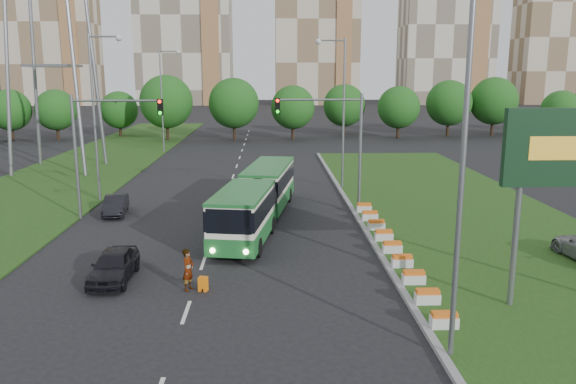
{
  "coord_description": "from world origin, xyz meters",
  "views": [
    {
      "loc": [
        0.34,
        -26.89,
        9.25
      ],
      "look_at": [
        1.41,
        4.62,
        2.6
      ],
      "focal_mm": 35.0,
      "sensor_mm": 36.0,
      "label": 1
    }
  ],
  "objects_px": {
    "articulated_bus": "(257,198)",
    "shopping_trolley": "(203,284)",
    "car_left_far": "(116,205)",
    "pedestrian": "(188,270)",
    "car_left_near": "(114,265)",
    "traffic_mast_median": "(336,134)",
    "traffic_mast_left": "(100,137)"
  },
  "relations": [
    {
      "from": "traffic_mast_median",
      "to": "articulated_bus",
      "type": "distance_m",
      "value": 6.89
    },
    {
      "from": "shopping_trolley",
      "to": "pedestrian",
      "type": "bearing_deg",
      "value": -178.01
    },
    {
      "from": "traffic_mast_median",
      "to": "car_left_far",
      "type": "height_order",
      "value": "traffic_mast_median"
    },
    {
      "from": "pedestrian",
      "to": "car_left_near",
      "type": "bearing_deg",
      "value": 91.14
    },
    {
      "from": "shopping_trolley",
      "to": "car_left_far",
      "type": "bearing_deg",
      "value": 132.43
    },
    {
      "from": "articulated_bus",
      "to": "car_left_near",
      "type": "xyz_separation_m",
      "value": [
        -6.3,
        -9.88,
        -0.92
      ]
    },
    {
      "from": "traffic_mast_median",
      "to": "traffic_mast_left",
      "type": "bearing_deg",
      "value": -176.23
    },
    {
      "from": "pedestrian",
      "to": "shopping_trolley",
      "type": "height_order",
      "value": "pedestrian"
    },
    {
      "from": "car_left_far",
      "to": "pedestrian",
      "type": "xyz_separation_m",
      "value": [
        6.78,
        -13.74,
        0.29
      ]
    },
    {
      "from": "traffic_mast_median",
      "to": "pedestrian",
      "type": "xyz_separation_m",
      "value": [
        -8.0,
        -13.64,
        -4.42
      ]
    },
    {
      "from": "car_left_far",
      "to": "pedestrian",
      "type": "distance_m",
      "value": 15.32
    },
    {
      "from": "traffic_mast_median",
      "to": "pedestrian",
      "type": "bearing_deg",
      "value": -120.38
    },
    {
      "from": "shopping_trolley",
      "to": "traffic_mast_median",
      "type": "bearing_deg",
      "value": 76.21
    },
    {
      "from": "traffic_mast_left",
      "to": "shopping_trolley",
      "type": "relative_size",
      "value": 12.66
    },
    {
      "from": "traffic_mast_left",
      "to": "articulated_bus",
      "type": "height_order",
      "value": "traffic_mast_left"
    },
    {
      "from": "articulated_bus",
      "to": "shopping_trolley",
      "type": "xyz_separation_m",
      "value": [
        -2.1,
        -11.3,
        -1.33
      ]
    },
    {
      "from": "pedestrian",
      "to": "shopping_trolley",
      "type": "xyz_separation_m",
      "value": [
        0.65,
        -0.14,
        -0.62
      ]
    },
    {
      "from": "articulated_bus",
      "to": "pedestrian",
      "type": "height_order",
      "value": "articulated_bus"
    },
    {
      "from": "car_left_far",
      "to": "pedestrian",
      "type": "bearing_deg",
      "value": -71.08
    },
    {
      "from": "car_left_near",
      "to": "car_left_far",
      "type": "xyz_separation_m",
      "value": [
        -3.22,
        12.46,
        -0.08
      ]
    },
    {
      "from": "car_left_near",
      "to": "car_left_far",
      "type": "height_order",
      "value": "car_left_near"
    },
    {
      "from": "shopping_trolley",
      "to": "car_left_near",
      "type": "bearing_deg",
      "value": 175.63
    },
    {
      "from": "traffic_mast_left",
      "to": "car_left_far",
      "type": "height_order",
      "value": "traffic_mast_left"
    },
    {
      "from": "car_left_near",
      "to": "articulated_bus",
      "type": "bearing_deg",
      "value": 57.15
    },
    {
      "from": "articulated_bus",
      "to": "traffic_mast_left",
      "type": "bearing_deg",
      "value": -179.31
    },
    {
      "from": "pedestrian",
      "to": "shopping_trolley",
      "type": "bearing_deg",
      "value": -81.39
    },
    {
      "from": "traffic_mast_left",
      "to": "pedestrian",
      "type": "bearing_deg",
      "value": -60.47
    },
    {
      "from": "traffic_mast_median",
      "to": "articulated_bus",
      "type": "bearing_deg",
      "value": -154.7
    },
    {
      "from": "traffic_mast_left",
      "to": "shopping_trolley",
      "type": "xyz_separation_m",
      "value": [
        7.81,
        -12.78,
        -5.04
      ]
    },
    {
      "from": "pedestrian",
      "to": "traffic_mast_median",
      "type": "bearing_deg",
      "value": -9.48
    },
    {
      "from": "traffic_mast_left",
      "to": "pedestrian",
      "type": "distance_m",
      "value": 15.18
    },
    {
      "from": "articulated_bus",
      "to": "shopping_trolley",
      "type": "height_order",
      "value": "articulated_bus"
    }
  ]
}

